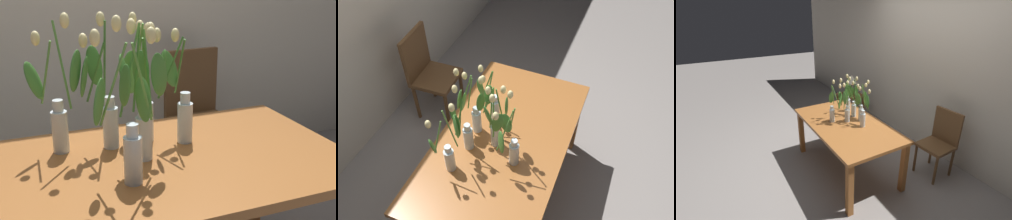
{
  "view_description": "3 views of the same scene",
  "coord_description": "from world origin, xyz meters",
  "views": [
    {
      "loc": [
        -0.54,
        -1.49,
        1.51
      ],
      "look_at": [
        0.03,
        -0.05,
        0.97
      ],
      "focal_mm": 46.04,
      "sensor_mm": 36.0,
      "label": 1
    },
    {
      "loc": [
        -1.47,
        -0.63,
        2.73
      ],
      "look_at": [
        0.08,
        0.01,
        0.98
      ],
      "focal_mm": 37.81,
      "sensor_mm": 36.0,
      "label": 2
    },
    {
      "loc": [
        2.46,
        -1.45,
        2.2
      ],
      "look_at": [
        0.06,
        -0.07,
        0.97
      ],
      "focal_mm": 25.48,
      "sensor_mm": 36.0,
      "label": 3
    }
  ],
  "objects": [
    {
      "name": "dining_table",
      "position": [
        0.0,
        0.0,
        0.65
      ],
      "size": [
        1.6,
        0.9,
        0.74
      ],
      "color": "#A3602D",
      "rests_on": "ground"
    },
    {
      "name": "tulip_vase_4",
      "position": [
        0.02,
        0.24,
        0.92
      ],
      "size": [
        0.12,
        0.16,
        0.56
      ],
      "color": "silver",
      "rests_on": "dining_table"
    },
    {
      "name": "ground_plane",
      "position": [
        0.0,
        0.0,
        0.0
      ],
      "size": [
        18.0,
        18.0,
        0.0
      ],
      "primitive_type": "plane",
      "color": "gray"
    },
    {
      "name": "tulip_vase_5",
      "position": [
        -0.35,
        0.23,
        0.93
      ],
      "size": [
        0.26,
        0.16,
        0.58
      ],
      "color": "silver",
      "rests_on": "dining_table"
    },
    {
      "name": "tulip_vase_2",
      "position": [
        -0.15,
        -0.12,
        0.92
      ],
      "size": [
        0.26,
        0.17,
        0.55
      ],
      "color": "silver",
      "rests_on": "dining_table"
    },
    {
      "name": "pillar_candle",
      "position": [
        -1.25,
        0.85,
        0.59
      ],
      "size": [
        0.06,
        0.06,
        0.07
      ],
      "primitive_type": "cylinder",
      "color": "beige",
      "rests_on": "side_table"
    },
    {
      "name": "tulip_vase_3",
      "position": [
        -0.16,
        0.21,
        0.93
      ],
      "size": [
        0.17,
        0.12,
        0.58
      ],
      "color": "silver",
      "rests_on": "dining_table"
    },
    {
      "name": "tulip_vase_0",
      "position": [
        0.16,
        0.15,
        0.92
      ],
      "size": [
        0.17,
        0.17,
        0.51
      ],
      "color": "silver",
      "rests_on": "dining_table"
    },
    {
      "name": "room_wall_rear",
      "position": [
        0.0,
        1.51,
        1.35
      ],
      "size": [
        9.0,
        0.1,
        2.7
      ],
      "primitive_type": "cube",
      "color": "beige",
      "rests_on": "ground"
    },
    {
      "name": "side_table",
      "position": [
        -1.38,
        0.91,
        0.43
      ],
      "size": [
        0.44,
        0.44,
        0.55
      ],
      "color": "brown",
      "rests_on": "ground"
    },
    {
      "name": "tulip_vase_1",
      "position": [
        -0.05,
        0.04,
        0.98
      ],
      "size": [
        0.21,
        0.25,
        0.59
      ],
      "color": "silver",
      "rests_on": "dining_table"
    },
    {
      "name": "dining_chair",
      "position": [
        0.69,
        1.08,
        0.52
      ],
      "size": [
        0.42,
        0.42,
        0.93
      ],
      "color": "brown",
      "rests_on": "ground"
    },
    {
      "name": "table_lamp",
      "position": [
        -1.38,
        0.93,
        0.86
      ],
      "size": [
        0.22,
        0.22,
        0.4
      ],
      "color": "olive",
      "rests_on": "side_table"
    }
  ]
}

